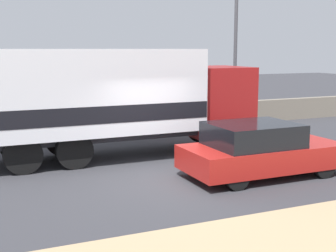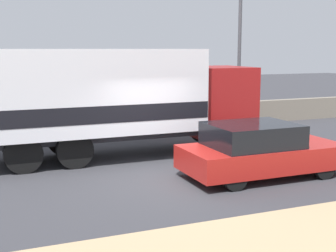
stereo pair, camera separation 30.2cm
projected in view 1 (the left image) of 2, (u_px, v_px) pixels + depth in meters
name	position (u px, v px, depth m)	size (l,w,h in m)	color
ground_plane	(173.00, 178.00, 11.95)	(80.00, 80.00, 0.00)	#38383D
stone_wall_backdrop	(99.00, 121.00, 18.13)	(60.00, 0.35, 0.97)	gray
street_lamp	(236.00, 29.00, 18.70)	(0.56, 0.28, 7.00)	#4C4C51
box_truck	(105.00, 98.00, 13.85)	(8.75, 2.58, 3.25)	maroon
car_hatchback	(260.00, 150.00, 12.03)	(4.18, 1.89, 1.40)	#B21E19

